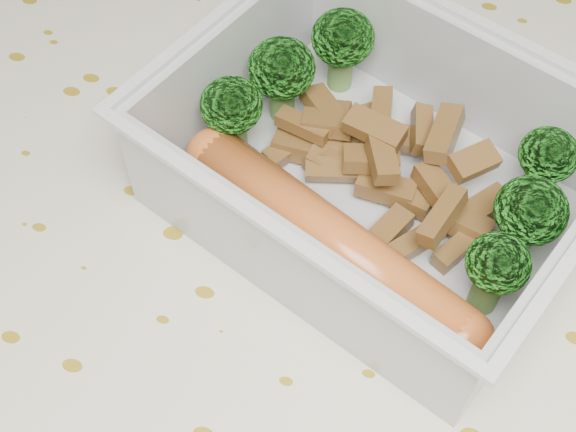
# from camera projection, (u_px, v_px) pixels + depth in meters

# --- Properties ---
(dining_table) EXTENTS (1.40, 0.90, 0.75)m
(dining_table) POSITION_uv_depth(u_px,v_px,m) (285.00, 335.00, 0.46)
(dining_table) COLOR brown
(dining_table) RESTS_ON ground
(tablecloth) EXTENTS (1.46, 0.96, 0.19)m
(tablecloth) POSITION_uv_depth(u_px,v_px,m) (285.00, 294.00, 0.42)
(tablecloth) COLOR beige
(tablecloth) RESTS_ON dining_table
(lunch_container) EXTENTS (0.24, 0.22, 0.07)m
(lunch_container) POSITION_uv_depth(u_px,v_px,m) (375.00, 176.00, 0.38)
(lunch_container) COLOR silver
(lunch_container) RESTS_ON tablecloth
(broccoli_florets) EXTENTS (0.18, 0.14, 0.05)m
(broccoli_florets) POSITION_uv_depth(u_px,v_px,m) (387.00, 130.00, 0.38)
(broccoli_florets) COLOR #608C3F
(broccoli_florets) RESTS_ON lunch_container
(meat_pile) EXTENTS (0.13, 0.09, 0.03)m
(meat_pile) POSITION_uv_depth(u_px,v_px,m) (381.00, 162.00, 0.40)
(meat_pile) COLOR brown
(meat_pile) RESTS_ON lunch_container
(sausage) EXTENTS (0.16, 0.09, 0.03)m
(sausage) POSITION_uv_depth(u_px,v_px,m) (329.00, 241.00, 0.36)
(sausage) COLOR #D16428
(sausage) RESTS_ON lunch_container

